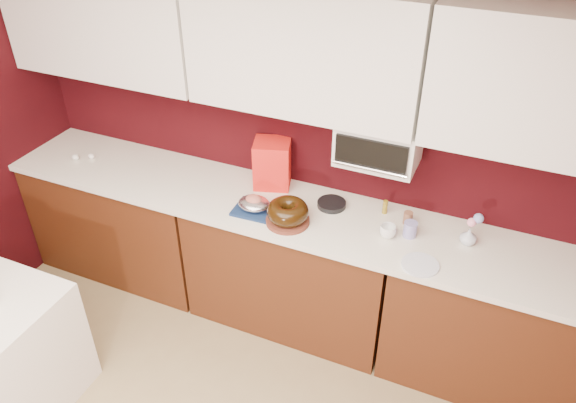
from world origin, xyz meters
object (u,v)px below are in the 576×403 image
Objects in this scene: toaster_oven at (379,143)px; bundt_cake at (288,211)px; foil_ham_nest at (254,203)px; pandoro_box at (272,163)px; blue_jar at (410,229)px; flower_vase at (469,236)px; coffee_mug at (388,230)px.

toaster_oven is 0.66m from bundt_cake.
foil_ham_nest is 0.63× the size of pandoro_box.
foil_ham_nest is at bearing -157.01° from toaster_oven.
flower_vase reaches higher than blue_jar.
coffee_mug is 0.13m from blue_jar.
flower_vase is (1.00, 0.22, -0.02)m from bundt_cake.
bundt_cake reaches higher than foil_ham_nest.
toaster_oven reaches higher than blue_jar.
bundt_cake is 2.68× the size of blue_jar.
toaster_oven reaches higher than pandoro_box.
pandoro_box reaches higher than bundt_cake.
blue_jar is at bearing -29.09° from pandoro_box.
toaster_oven is at bearing 171.64° from flower_vase.
pandoro_box is at bearing 168.86° from blue_jar.
blue_jar is (0.95, -0.19, -0.11)m from pandoro_box.
bundt_cake is 1.03m from flower_vase.
foil_ham_nest is at bearing -171.69° from blue_jar.
blue_jar is 0.83× the size of flower_vase.
pandoro_box is (-0.68, 0.04, -0.32)m from toaster_oven.
coffee_mug is 0.82× the size of flower_vase.
bundt_cake is 0.71m from blue_jar.
toaster_oven is 0.52m from blue_jar.
toaster_oven is 1.45× the size of pandoro_box.
coffee_mug is at bearing -153.00° from blue_jar.
coffee_mug is at bearing -34.28° from pandoro_box.
coffee_mug is (0.58, 0.10, -0.03)m from bundt_cake.
flower_vase is (0.58, -0.08, -0.42)m from toaster_oven.
foil_ham_nest is (-0.66, -0.28, -0.42)m from toaster_oven.
pandoro_box is 0.88m from coffee_mug.
foil_ham_nest is at bearing -174.57° from coffee_mug.
toaster_oven reaches higher than flower_vase.
pandoro_box is 1.27m from flower_vase.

